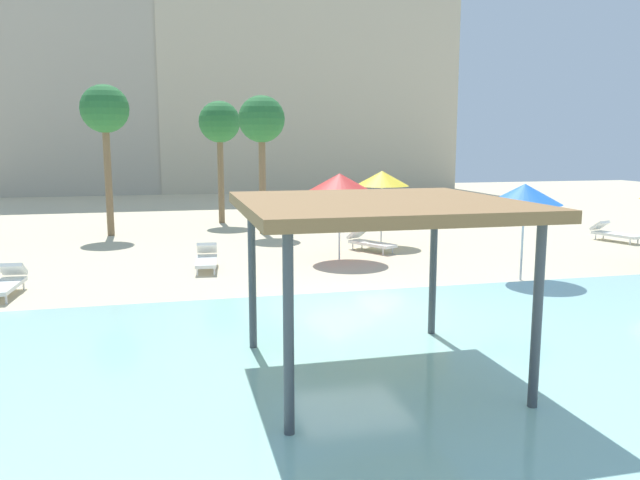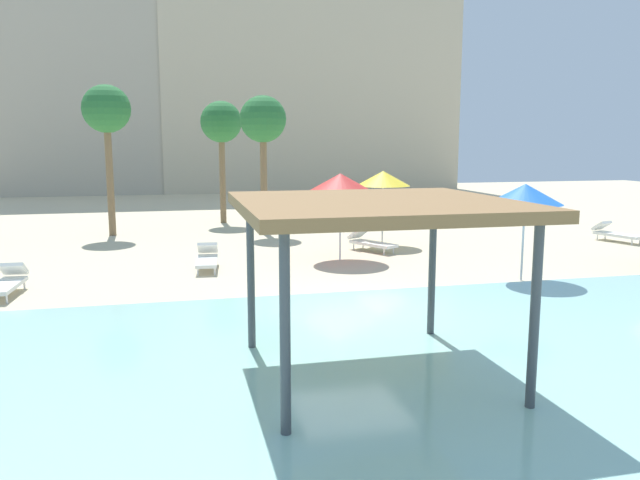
# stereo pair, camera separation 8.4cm
# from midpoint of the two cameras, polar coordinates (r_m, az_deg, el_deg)

# --- Properties ---
(ground_plane) EXTENTS (80.00, 80.00, 0.00)m
(ground_plane) POSITION_cam_midpoint_polar(r_m,az_deg,el_deg) (14.18, 2.93, -6.40)
(ground_plane) COLOR beige
(lagoon_water) EXTENTS (44.00, 13.50, 0.04)m
(lagoon_water) POSITION_cam_midpoint_polar(r_m,az_deg,el_deg) (9.53, 12.06, -14.35)
(lagoon_water) COLOR #99D1C6
(lagoon_water) RESTS_ON ground
(shade_pavilion) EXTENTS (4.22, 4.22, 2.88)m
(shade_pavilion) POSITION_cam_midpoint_polar(r_m,az_deg,el_deg) (9.73, 5.37, 2.67)
(shade_pavilion) COLOR #42474C
(shade_pavilion) RESTS_ON ground
(beach_umbrella_yellow_0) EXTENTS (1.97, 1.97, 2.73)m
(beach_umbrella_yellow_0) POSITION_cam_midpoint_polar(r_m,az_deg,el_deg) (22.75, 5.94, 5.66)
(beach_umbrella_yellow_0) COLOR silver
(beach_umbrella_yellow_0) RESTS_ON ground
(beach_umbrella_blue_2) EXTENTS (2.00, 2.00, 2.66)m
(beach_umbrella_blue_2) POSITION_cam_midpoint_polar(r_m,az_deg,el_deg) (17.63, 18.52, 4.03)
(beach_umbrella_blue_2) COLOR silver
(beach_umbrella_blue_2) RESTS_ON ground
(beach_umbrella_red_4) EXTENTS (2.32, 2.32, 2.79)m
(beach_umbrella_red_4) POSITION_cam_midpoint_polar(r_m,az_deg,el_deg) (19.73, 2.01, 5.22)
(beach_umbrella_red_4) COLOR silver
(beach_umbrella_red_4) RESTS_ON ground
(lounge_chair_0) EXTENTS (0.77, 1.94, 0.74)m
(lounge_chair_0) POSITION_cam_midpoint_polar(r_m,az_deg,el_deg) (18.83, -10.23, -1.64)
(lounge_chair_0) COLOR white
(lounge_chair_0) RESTS_ON ground
(lounge_chair_1) EXTENTS (0.71, 1.93, 0.74)m
(lounge_chair_1) POSITION_cam_midpoint_polar(r_m,az_deg,el_deg) (17.24, -26.75, -3.46)
(lounge_chair_1) COLOR white
(lounge_chair_1) RESTS_ON ground
(lounge_chair_2) EXTENTS (1.44, 1.95, 0.74)m
(lounge_chair_2) POSITION_cam_midpoint_polar(r_m,az_deg,el_deg) (21.67, 4.71, -0.14)
(lounge_chair_2) COLOR white
(lounge_chair_2) RESTS_ON ground
(lounge_chair_3) EXTENTS (1.12, 1.99, 0.74)m
(lounge_chair_3) POSITION_cam_midpoint_polar(r_m,az_deg,el_deg) (26.23, 25.58, 0.60)
(lounge_chair_3) COLOR white
(lounge_chair_3) RESTS_ON ground
(palm_tree_0) EXTENTS (1.90, 1.90, 6.02)m
(palm_tree_0) POSITION_cam_midpoint_polar(r_m,az_deg,el_deg) (26.39, -18.99, 11.06)
(palm_tree_0) COLOR brown
(palm_tree_0) RESTS_ON ground
(palm_tree_1) EXTENTS (1.90, 1.90, 5.64)m
(palm_tree_1) POSITION_cam_midpoint_polar(r_m,az_deg,el_deg) (25.67, -5.18, 10.78)
(palm_tree_1) COLOR brown
(palm_tree_1) RESTS_ON ground
(palm_tree_3) EXTENTS (1.90, 1.90, 5.64)m
(palm_tree_3) POSITION_cam_midpoint_polar(r_m,az_deg,el_deg) (29.28, -9.01, 10.47)
(palm_tree_3) COLOR brown
(palm_tree_3) RESTS_ON ground
(hotel_block_0) EXTENTS (21.09, 8.94, 20.81)m
(hotel_block_0) POSITION_cam_midpoint_polar(r_m,az_deg,el_deg) (51.22, -17.77, 16.05)
(hotel_block_0) COLOR #B2A893
(hotel_block_0) RESTS_ON ground
(hotel_block_1) EXTENTS (22.99, 8.50, 16.04)m
(hotel_block_1) POSITION_cam_midpoint_polar(r_m,az_deg,el_deg) (51.65, -1.17, 13.74)
(hotel_block_1) COLOR beige
(hotel_block_1) RESTS_ON ground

